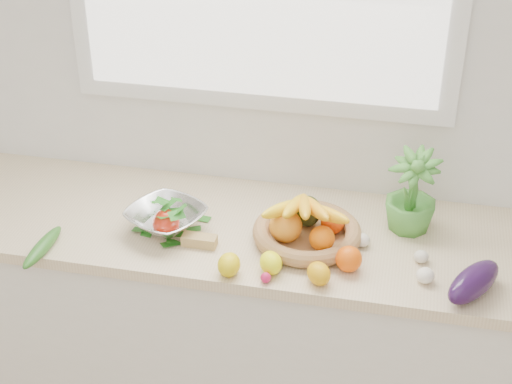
% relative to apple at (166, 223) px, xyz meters
% --- Properties ---
extents(back_wall, '(4.50, 0.02, 2.70)m').
position_rel_apple_xyz_m(back_wall, '(0.23, 0.40, 0.41)').
color(back_wall, white).
rests_on(back_wall, ground).
extents(counter_cabinet, '(2.20, 0.58, 0.86)m').
position_rel_apple_xyz_m(counter_cabinet, '(0.23, 0.10, -0.51)').
color(counter_cabinet, silver).
rests_on(counter_cabinet, ground).
extents(countertop, '(2.24, 0.62, 0.04)m').
position_rel_apple_xyz_m(countertop, '(0.23, 0.10, -0.06)').
color(countertop, beige).
rests_on(countertop, counter_cabinet).
extents(orange_loose, '(0.11, 0.11, 0.08)m').
position_rel_apple_xyz_m(orange_loose, '(0.60, -0.07, -0.00)').
color(orange_loose, '#F85907').
rests_on(orange_loose, countertop).
extents(lemon_a, '(0.10, 0.11, 0.07)m').
position_rel_apple_xyz_m(lemon_a, '(0.37, -0.13, -0.01)').
color(lemon_a, '#FAFF0D').
rests_on(lemon_a, countertop).
extents(lemon_b, '(0.07, 0.09, 0.07)m').
position_rel_apple_xyz_m(lemon_b, '(0.25, -0.17, -0.01)').
color(lemon_b, yellow).
rests_on(lemon_b, countertop).
extents(lemon_c, '(0.10, 0.11, 0.07)m').
position_rel_apple_xyz_m(lemon_c, '(0.52, -0.15, -0.01)').
color(lemon_c, '#EDA50C').
rests_on(lemon_c, countertop).
extents(apple, '(0.10, 0.10, 0.09)m').
position_rel_apple_xyz_m(apple, '(0.00, 0.00, 0.00)').
color(apple, red).
rests_on(apple, countertop).
extents(ginger, '(0.11, 0.05, 0.04)m').
position_rel_apple_xyz_m(ginger, '(0.12, -0.04, -0.03)').
color(ginger, tan).
rests_on(ginger, countertop).
extents(garlic_a, '(0.05, 0.05, 0.04)m').
position_rel_apple_xyz_m(garlic_a, '(0.63, 0.07, -0.02)').
color(garlic_a, white).
rests_on(garlic_a, countertop).
extents(garlic_b, '(0.06, 0.06, 0.04)m').
position_rel_apple_xyz_m(garlic_b, '(0.82, 0.02, -0.03)').
color(garlic_b, silver).
rests_on(garlic_b, countertop).
extents(garlic_c, '(0.07, 0.07, 0.05)m').
position_rel_apple_xyz_m(garlic_c, '(0.83, -0.08, -0.02)').
color(garlic_c, white).
rests_on(garlic_c, countertop).
extents(eggplant, '(0.20, 0.25, 0.09)m').
position_rel_apple_xyz_m(eggplant, '(0.97, -0.11, 0.00)').
color(eggplant, '#280F3A').
rests_on(eggplant, countertop).
extents(cucumber, '(0.06, 0.24, 0.04)m').
position_rel_apple_xyz_m(cucumber, '(-0.35, -0.18, -0.02)').
color(cucumber, '#2B5E1B').
rests_on(cucumber, countertop).
extents(radish, '(0.04, 0.04, 0.03)m').
position_rel_apple_xyz_m(radish, '(0.37, -0.18, -0.03)').
color(radish, '#D41A54').
rests_on(radish, countertop).
extents(potted_herb, '(0.21, 0.21, 0.30)m').
position_rel_apple_xyz_m(potted_herb, '(0.77, 0.20, 0.09)').
color(potted_herb, '#479134').
rests_on(potted_herb, countertop).
extents(fruit_basket, '(0.41, 0.41, 0.18)m').
position_rel_apple_xyz_m(fruit_basket, '(0.45, 0.06, 0.01)').
color(fruit_basket, '#AF804D').
rests_on(fruit_basket, countertop).
extents(colander_with_spinach, '(0.32, 0.32, 0.12)m').
position_rel_apple_xyz_m(colander_with_spinach, '(-0.01, 0.02, 0.02)').
color(colander_with_spinach, silver).
rests_on(colander_with_spinach, countertop).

